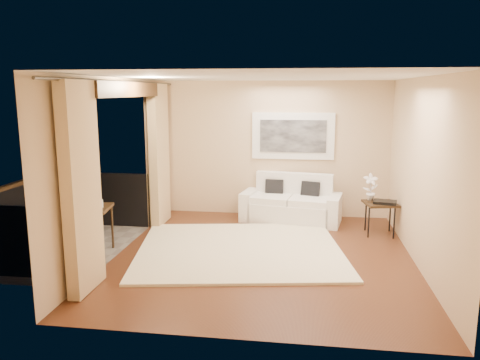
% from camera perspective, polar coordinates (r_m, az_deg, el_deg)
% --- Properties ---
extents(floor, '(5.00, 5.00, 0.00)m').
position_cam_1_polar(floor, '(7.31, 2.84, -9.21)').
color(floor, '#5A301A').
rests_on(floor, ground).
extents(room_shell, '(5.00, 6.40, 5.00)m').
position_cam_1_polar(room_shell, '(7.37, -14.00, 10.65)').
color(room_shell, white).
rests_on(room_shell, ground).
extents(balcony, '(1.81, 2.60, 1.17)m').
position_cam_1_polar(balcony, '(8.21, -20.92, -6.35)').
color(balcony, '#605B56').
rests_on(balcony, ground).
extents(curtains, '(0.16, 4.80, 2.64)m').
position_cam_1_polar(curtains, '(7.45, -13.45, 1.52)').
color(curtains, '#D4B582').
rests_on(curtains, ground).
extents(artwork, '(1.62, 0.07, 0.92)m').
position_cam_1_polar(artwork, '(9.35, 6.48, 5.34)').
color(artwork, white).
rests_on(artwork, room_shell).
extents(rug, '(3.59, 3.25, 0.04)m').
position_cam_1_polar(rug, '(7.52, -0.03, -8.44)').
color(rug, '#FEF3CC').
rests_on(rug, floor).
extents(sofa, '(1.99, 1.10, 0.91)m').
position_cam_1_polar(sofa, '(9.19, 6.30, -2.97)').
color(sofa, white).
rests_on(sofa, floor).
extents(side_table, '(0.62, 0.62, 0.58)m').
position_cam_1_polar(side_table, '(8.56, 16.74, -3.03)').
color(side_table, '#301F10').
rests_on(side_table, floor).
extents(tray, '(0.43, 0.36, 0.05)m').
position_cam_1_polar(tray, '(8.49, 17.26, -2.59)').
color(tray, black).
rests_on(tray, side_table).
extents(orchid, '(0.27, 0.20, 0.49)m').
position_cam_1_polar(orchid, '(8.58, 15.63, -0.86)').
color(orchid, white).
rests_on(orchid, side_table).
extents(bistro_table, '(0.71, 0.71, 0.73)m').
position_cam_1_polar(bistro_table, '(7.63, -17.91, -3.76)').
color(bistro_table, '#301F10').
rests_on(bistro_table, balcony).
extents(balcony_chair_far, '(0.47, 0.47, 1.02)m').
position_cam_1_polar(balcony_chair_far, '(8.01, -20.82, -3.70)').
color(balcony_chair_far, '#301F10').
rests_on(balcony_chair_far, balcony).
extents(balcony_chair_near, '(0.47, 0.48, 1.00)m').
position_cam_1_polar(balcony_chair_near, '(7.83, -19.95, -4.05)').
color(balcony_chair_near, '#301F10').
rests_on(balcony_chair_near, balcony).
extents(ice_bucket, '(0.18, 0.18, 0.20)m').
position_cam_1_polar(ice_bucket, '(7.79, -18.63, -2.13)').
color(ice_bucket, silver).
rests_on(ice_bucket, bistro_table).
extents(candle, '(0.06, 0.06, 0.07)m').
position_cam_1_polar(candle, '(7.68, -17.58, -2.73)').
color(candle, red).
rests_on(candle, bistro_table).
extents(vase, '(0.04, 0.04, 0.18)m').
position_cam_1_polar(vase, '(7.40, -18.85, -2.88)').
color(vase, white).
rests_on(vase, bistro_table).
extents(glass_a, '(0.06, 0.06, 0.12)m').
position_cam_1_polar(glass_a, '(7.44, -17.18, -2.95)').
color(glass_a, white).
rests_on(glass_a, bistro_table).
extents(glass_b, '(0.06, 0.06, 0.12)m').
position_cam_1_polar(glass_b, '(7.52, -16.57, -2.77)').
color(glass_b, silver).
rests_on(glass_b, bistro_table).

